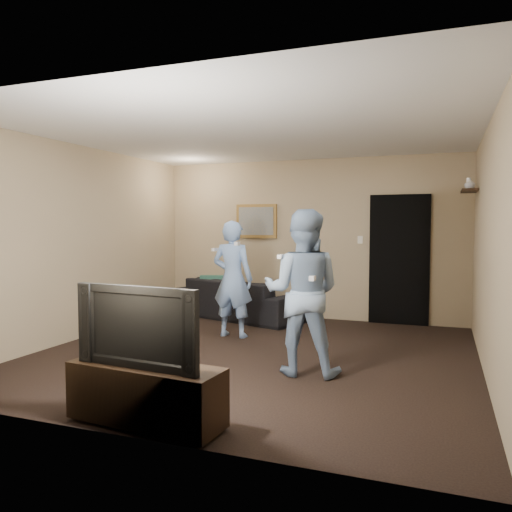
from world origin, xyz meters
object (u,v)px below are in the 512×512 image
at_px(sofa, 240,298).
at_px(wii_player_left, 233,279).
at_px(wii_player_right, 302,292).
at_px(tv_console, 146,393).
at_px(television, 145,325).

height_order(sofa, wii_player_left, wii_player_left).
relative_size(wii_player_left, wii_player_right, 0.94).
height_order(tv_console, wii_player_right, wii_player_right).
bearing_deg(tv_console, wii_player_right, 71.02).
relative_size(sofa, wii_player_left, 1.39).
bearing_deg(tv_console, television, -175.28).
height_order(sofa, wii_player_right, wii_player_right).
bearing_deg(tv_console, sofa, 107.84).
distance_m(tv_console, television, 0.53).
bearing_deg(sofa, television, 121.65).
distance_m(wii_player_left, wii_player_right, 1.88).
height_order(television, wii_player_right, wii_player_right).
distance_m(sofa, television, 4.49).
bearing_deg(wii_player_left, wii_player_right, -44.42).
bearing_deg(wii_player_right, tv_console, -113.71).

